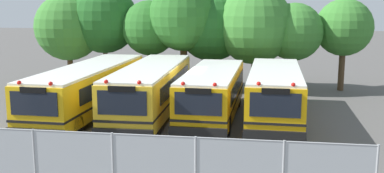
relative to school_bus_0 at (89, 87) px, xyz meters
The scene contains 14 objects.
ground_plane 5.07m from the school_bus_0, ahead, with size 160.00×160.00×0.00m, color #514F4C.
school_bus_0 is the anchor object (origin of this frame).
school_bus_1 3.32m from the school_bus_0, ahead, with size 2.78×10.94×2.71m.
school_bus_2 6.56m from the school_bus_0, ahead, with size 2.70×9.31×2.59m.
school_bus_3 9.67m from the school_bus_0, ahead, with size 2.75×9.51×2.68m.
tree_0 9.96m from the school_bus_0, 120.27° to the left, with size 4.76×4.76×6.49m.
tree_1 9.55m from the school_bus_0, 102.52° to the left, with size 4.98×4.80×7.06m.
tree_2 8.68m from the school_bus_0, 81.70° to the left, with size 3.79×3.79×6.01m.
tree_3 9.15m from the school_bus_0, 64.23° to the left, with size 4.63×4.63×7.25m.
tree_4 10.54m from the school_bus_0, 55.85° to the left, with size 4.69×4.69×6.57m.
tree_5 11.98m from the school_bus_0, 42.79° to the left, with size 5.10×5.10×6.89m.
tree_6 13.89m from the school_bus_0, 35.45° to the left, with size 3.78×3.78×5.84m.
tree_7 17.01m from the school_bus_0, 32.13° to the left, with size 3.79×3.79×6.11m.
chainlink_fence 11.00m from the school_bus_0, 65.11° to the right, with size 15.22×0.07×1.98m.
Camera 1 is at (4.11, -22.48, 5.77)m, focal length 42.45 mm.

